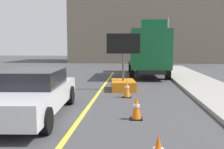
% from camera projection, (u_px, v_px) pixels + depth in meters
% --- Properties ---
extents(arrow_board_trailer, '(1.60, 1.90, 2.70)m').
position_uv_depth(arrow_board_trailer, '(123.00, 80.00, 12.78)').
color(arrow_board_trailer, orange).
rests_on(arrow_board_trailer, ground).
extents(box_truck, '(2.72, 7.31, 3.14)m').
position_uv_depth(box_truck, '(147.00, 51.00, 18.64)').
color(box_truck, black).
rests_on(box_truck, ground).
extents(pickup_car, '(2.21, 5.12, 1.38)m').
position_uv_depth(pickup_car, '(32.00, 93.00, 8.02)').
color(pickup_car, silver).
rests_on(pickup_car, ground).
extents(highway_guide_sign, '(2.79, 0.18, 5.00)m').
position_uv_depth(highway_guide_sign, '(160.00, 33.00, 26.94)').
color(highway_guide_sign, gray).
rests_on(highway_guide_sign, ground).
extents(far_building_block, '(18.81, 9.54, 10.16)m').
position_uv_depth(far_building_block, '(143.00, 24.00, 36.07)').
color(far_building_block, gray).
rests_on(far_building_block, ground).
extents(traffic_cone_far_lane, '(0.36, 0.36, 0.70)m').
position_uv_depth(traffic_cone_far_lane, '(136.00, 108.00, 7.62)').
color(traffic_cone_far_lane, black).
rests_on(traffic_cone_far_lane, ground).
extents(traffic_cone_curbside, '(0.36, 0.36, 0.77)m').
position_uv_depth(traffic_cone_curbside, '(127.00, 88.00, 10.87)').
color(traffic_cone_curbside, black).
rests_on(traffic_cone_curbside, ground).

